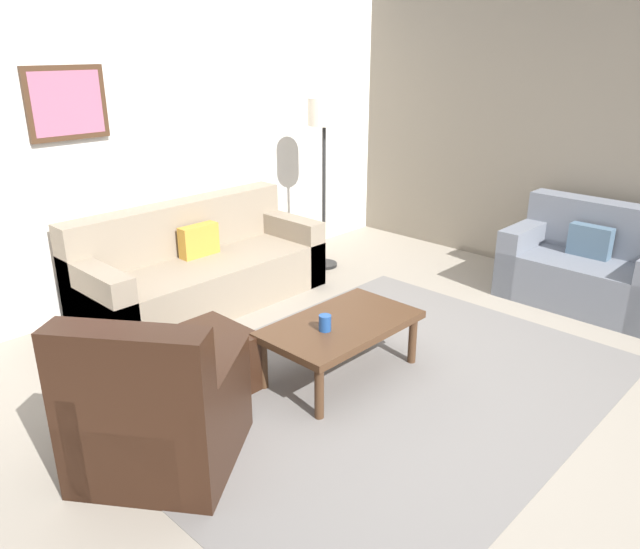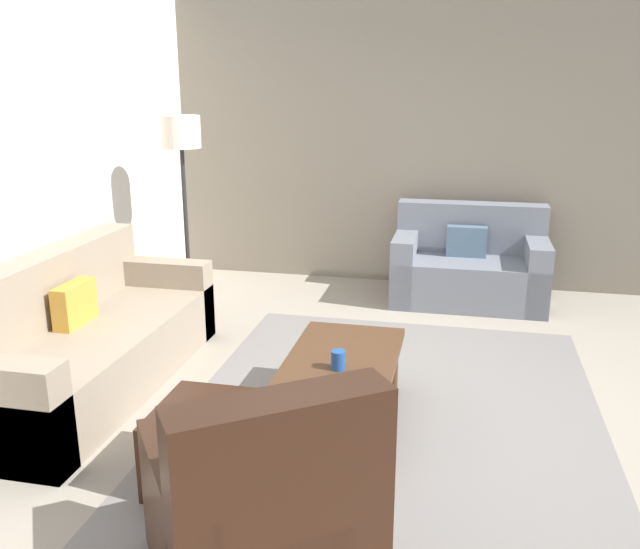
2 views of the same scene
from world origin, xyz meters
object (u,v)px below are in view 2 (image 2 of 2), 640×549
cup (338,360)px  lamp_standing (182,153)px  coffee_table (342,365)px  couch_main (76,344)px  armchair_leather (264,522)px  ottoman (213,445)px  couch_loveseat (469,268)px

cup → lamp_standing: 2.56m
coffee_table → cup: (-0.17, -0.01, 0.11)m
couch_main → armchair_leather: bearing=-130.9°
couch_main → armchair_leather: (-1.53, -1.77, 0.01)m
armchair_leather → lamp_standing: lamp_standing is taller
armchair_leather → ottoman: (0.68, 0.48, -0.11)m
lamp_standing → couch_main: bearing=172.6°
couch_main → lamp_standing: 1.84m
cup → ottoman: bearing=137.8°
ottoman → armchair_leather: bearing=-144.7°
cup → coffee_table: bearing=3.4°
armchair_leather → ottoman: bearing=35.3°
couch_loveseat → lamp_standing: 2.79m
ottoman → lamp_standing: size_ratio=0.33×
armchair_leather → cup: 1.28m
couch_main → coffee_table: couch_main is taller
armchair_leather → couch_loveseat: bearing=-11.0°
armchair_leather → coffee_table: size_ratio=1.01×
ottoman → cup: (0.59, -0.53, 0.26)m
couch_main → cup: size_ratio=20.10×
armchair_leather → lamp_standing: (2.99, 1.58, 1.10)m
couch_loveseat → coffee_table: couch_loveseat is taller
coffee_table → cup: 0.20m
armchair_leather → coffee_table: armchair_leather is taller
coffee_table → lamp_standing: (1.55, 1.63, 1.05)m
couch_loveseat → ottoman: size_ratio=2.45×
couch_loveseat → cup: (-2.72, 0.72, 0.16)m
couch_main → coffee_table: 1.82m
cup → lamp_standing: lamp_standing is taller
ottoman → cup: bearing=-42.2°
couch_main → lamp_standing: lamp_standing is taller
couch_loveseat → couch_main: bearing=133.9°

